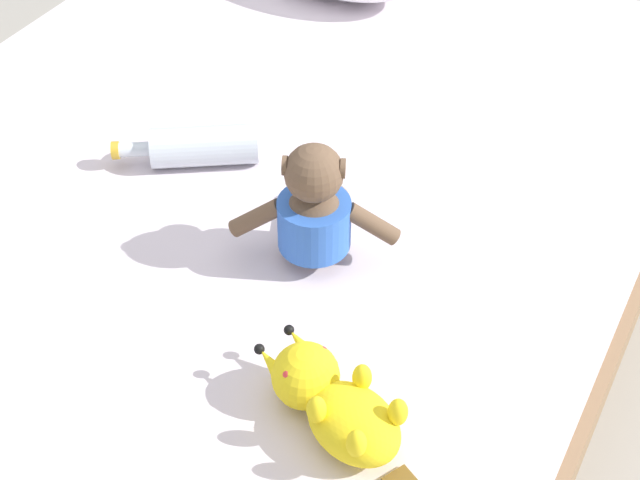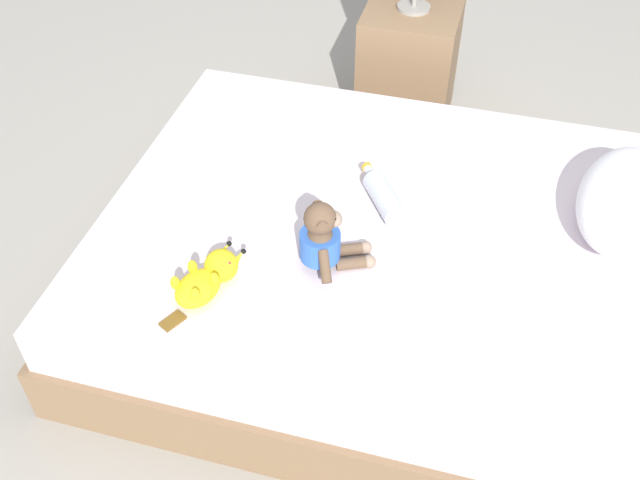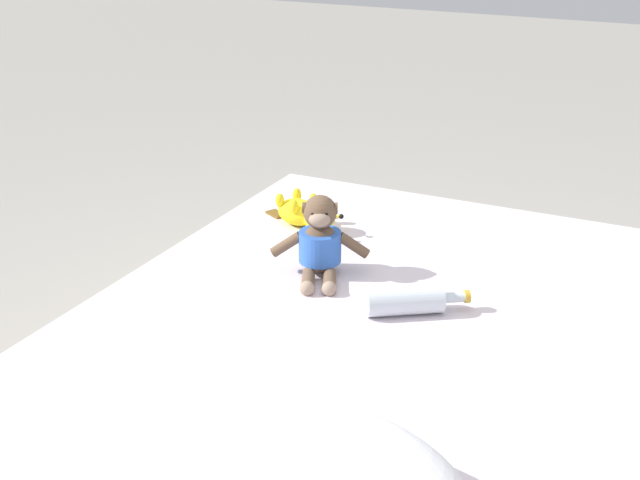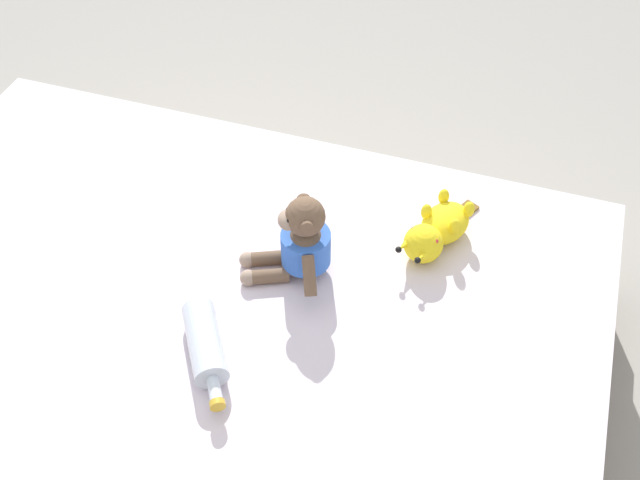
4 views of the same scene
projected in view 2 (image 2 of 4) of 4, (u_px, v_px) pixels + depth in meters
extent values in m
plane|color=#9E998E|center=(392.00, 305.00, 2.64)|extent=(16.00, 16.00, 0.00)
cube|color=#846647|center=(395.00, 284.00, 2.56)|extent=(1.49, 1.96, 0.22)
cube|color=silver|center=(399.00, 244.00, 2.43)|extent=(1.45, 1.90, 0.17)
ellipsoid|color=white|center=(625.00, 200.00, 2.33)|extent=(0.58, 0.38, 0.17)
ellipsoid|color=brown|center=(320.00, 246.00, 2.19)|extent=(0.14, 0.14, 0.15)
cylinder|color=blue|center=(320.00, 245.00, 2.19)|extent=(0.16, 0.16, 0.09)
sphere|color=brown|center=(320.00, 218.00, 2.11)|extent=(0.10, 0.10, 0.10)
ellipsoid|color=gray|center=(334.00, 219.00, 2.12)|extent=(0.07, 0.07, 0.04)
sphere|color=black|center=(332.00, 211.00, 2.13)|extent=(0.01, 0.01, 0.01)
sphere|color=black|center=(334.00, 219.00, 2.10)|extent=(0.01, 0.01, 0.01)
cylinder|color=brown|center=(318.00, 205.00, 2.14)|extent=(0.02, 0.03, 0.03)
cylinder|color=brown|center=(322.00, 226.00, 2.07)|extent=(0.02, 0.03, 0.03)
cylinder|color=brown|center=(315.00, 222.00, 2.25)|extent=(0.10, 0.07, 0.08)
cylinder|color=brown|center=(325.00, 267.00, 2.12)|extent=(0.10, 0.07, 0.08)
cylinder|color=brown|center=(349.00, 249.00, 2.26)|extent=(0.07, 0.11, 0.04)
cylinder|color=brown|center=(353.00, 263.00, 2.22)|extent=(0.07, 0.11, 0.04)
sphere|color=gray|center=(365.00, 248.00, 2.27)|extent=(0.04, 0.04, 0.04)
sphere|color=gray|center=(369.00, 261.00, 2.23)|extent=(0.04, 0.04, 0.04)
ellipsoid|color=yellow|center=(198.00, 288.00, 2.11)|extent=(0.18, 0.16, 0.08)
sphere|color=yellow|center=(221.00, 266.00, 2.17)|extent=(0.10, 0.10, 0.10)
cone|color=yellow|center=(223.00, 251.00, 2.20)|extent=(0.07, 0.05, 0.05)
sphere|color=black|center=(229.00, 244.00, 2.21)|extent=(0.02, 0.02, 0.02)
cone|color=yellow|center=(238.00, 259.00, 2.18)|extent=(0.07, 0.05, 0.05)
sphere|color=black|center=(244.00, 251.00, 2.19)|extent=(0.02, 0.02, 0.02)
sphere|color=red|center=(213.00, 255.00, 2.16)|extent=(0.02, 0.02, 0.02)
sphere|color=red|center=(228.00, 263.00, 2.14)|extent=(0.02, 0.02, 0.02)
ellipsoid|color=yellow|center=(192.00, 267.00, 2.12)|extent=(0.04, 0.04, 0.05)
ellipsoid|color=yellow|center=(214.00, 279.00, 2.09)|extent=(0.04, 0.04, 0.05)
ellipsoid|color=yellow|center=(175.00, 283.00, 2.08)|extent=(0.04, 0.04, 0.05)
ellipsoid|color=yellow|center=(195.00, 295.00, 2.05)|extent=(0.04, 0.04, 0.05)
cube|color=brown|center=(173.00, 321.00, 2.08)|extent=(0.08, 0.07, 0.01)
cylinder|color=silver|center=(385.00, 197.00, 2.41)|extent=(0.21, 0.17, 0.08)
cylinder|color=silver|center=(371.00, 174.00, 2.50)|extent=(0.06, 0.06, 0.03)
cylinder|color=gold|center=(367.00, 167.00, 2.52)|extent=(0.03, 0.04, 0.03)
cube|color=#846647|center=(408.00, 66.00, 3.30)|extent=(0.40, 0.40, 0.54)
cylinder|color=gray|center=(414.00, 7.00, 3.11)|extent=(0.14, 0.14, 0.01)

